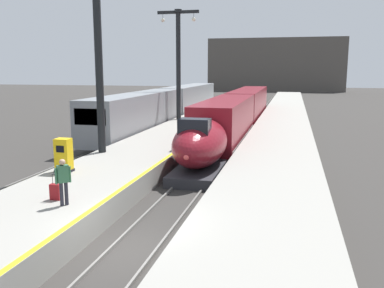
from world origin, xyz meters
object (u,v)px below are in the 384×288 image
at_px(highspeed_train_main, 237,113).
at_px(rolling_suitcase, 56,192).
at_px(passenger_near_edge, 63,178).
at_px(ticket_machine_yellow, 64,157).
at_px(regional_train_adjacent, 169,104).
at_px(station_column_far, 178,55).
at_px(station_column_mid, 98,45).

xyz_separation_m(highspeed_train_main, rolling_suitcase, (-3.59, -24.03, -0.57)).
height_order(highspeed_train_main, passenger_near_edge, highspeed_train_main).
distance_m(highspeed_train_main, ticket_machine_yellow, 20.84).
distance_m(regional_train_adjacent, rolling_suitcase, 30.12).
bearing_deg(highspeed_train_main, station_column_far, 164.30).
distance_m(station_column_mid, ticket_machine_yellow, 7.24).
relative_size(regional_train_adjacent, station_column_far, 3.55).
bearing_deg(ticket_machine_yellow, station_column_mid, 94.16).
xyz_separation_m(regional_train_adjacent, rolling_suitcase, (4.51, -29.77, -0.77)).
distance_m(highspeed_train_main, passenger_near_edge, 24.72).
height_order(highspeed_train_main, ticket_machine_yellow, highspeed_train_main).
bearing_deg(rolling_suitcase, highspeed_train_main, 81.51).
xyz_separation_m(highspeed_train_main, station_column_far, (-5.90, 1.66, 5.24)).
xyz_separation_m(station_column_far, rolling_suitcase, (2.31, -25.69, -5.82)).
relative_size(station_column_mid, ticket_machine_yellow, 6.47).
bearing_deg(station_column_mid, regional_train_adjacent, 95.98).
relative_size(station_column_far, passenger_near_edge, 6.10).
relative_size(highspeed_train_main, passenger_near_edge, 22.45).
distance_m(highspeed_train_main, rolling_suitcase, 24.31).
bearing_deg(passenger_near_edge, highspeed_train_main, 83.17).
relative_size(regional_train_adjacent, passenger_near_edge, 21.66).
relative_size(regional_train_adjacent, rolling_suitcase, 37.27).
relative_size(highspeed_train_main, rolling_suitcase, 38.63).
xyz_separation_m(passenger_near_edge, rolling_suitcase, (-0.65, 0.51, -0.69)).
xyz_separation_m(highspeed_train_main, passenger_near_edge, (-2.94, -24.54, 0.11)).
bearing_deg(highspeed_train_main, rolling_suitcase, -98.49).
xyz_separation_m(regional_train_adjacent, station_column_mid, (2.20, -21.02, 5.06)).
height_order(station_column_far, ticket_machine_yellow, station_column_far).
relative_size(highspeed_train_main, station_column_mid, 3.66).
bearing_deg(regional_train_adjacent, passenger_near_edge, -80.33).
distance_m(highspeed_train_main, station_column_far, 8.07).
height_order(highspeed_train_main, regional_train_adjacent, regional_train_adjacent).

